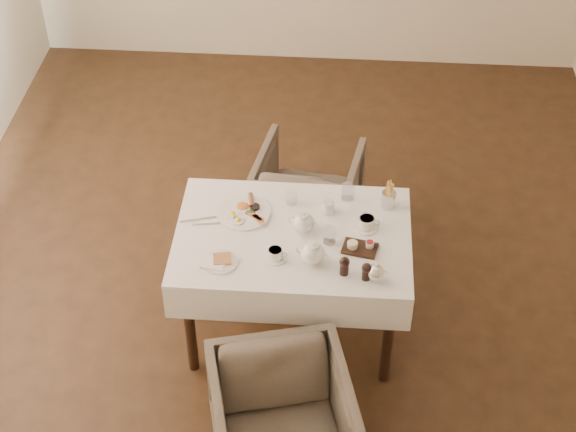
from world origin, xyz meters
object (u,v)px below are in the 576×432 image
at_px(table, 293,250).
at_px(armchair_near, 281,421).
at_px(armchair_far, 308,192).
at_px(breakfast_plate, 244,212).
at_px(teapot_centre, 304,221).

xyz_separation_m(table, armchair_near, (0.01, -0.90, -0.32)).
bearing_deg(table, armchair_near, -89.58).
relative_size(table, armchair_near, 1.85).
distance_m(armchair_far, breakfast_plate, 0.94).
relative_size(table, breakfast_plate, 4.27).
distance_m(armchair_far, teapot_centre, 1.01).
relative_size(armchair_far, teapot_centre, 4.15).
bearing_deg(table, breakfast_plate, 151.24).
height_order(armchair_far, teapot_centre, teapot_centre).
xyz_separation_m(armchair_near, teapot_centre, (0.05, 0.94, 0.50)).
distance_m(armchair_near, armchair_far, 1.80).
bearing_deg(armchair_near, teapot_centre, 72.71).
bearing_deg(armchair_near, armchair_far, 74.77).
height_order(table, breakfast_plate, breakfast_plate).
relative_size(table, armchair_far, 1.95).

